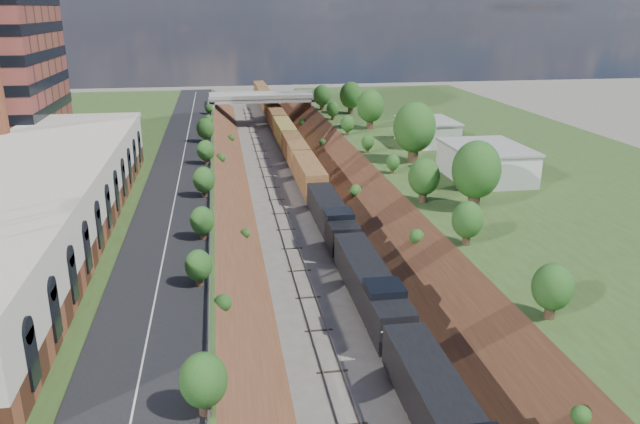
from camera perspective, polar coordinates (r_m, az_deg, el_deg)
platform_left at (r=87.78m, az=-24.04°, el=1.04°), size 44.00×180.00×5.00m
platform_right at (r=95.05m, az=18.03°, el=2.97°), size 44.00×180.00×5.00m
embankment_left at (r=85.47m, az=-9.46°, el=0.22°), size 10.00×180.00×10.00m
embankment_right at (r=88.02m, az=4.99°, el=0.94°), size 10.00×180.00×10.00m
rail_left_track at (r=85.76m, az=-3.85°, el=0.56°), size 1.58×180.00×0.18m
rail_right_track at (r=86.37m, az=-0.42°, el=0.73°), size 1.58×180.00×0.18m
road at (r=84.24m, az=-12.70°, el=3.34°), size 8.00×180.00×0.10m
guardrail at (r=83.76m, az=-9.93°, el=3.78°), size 0.10×171.00×0.70m
commercial_building at (r=64.48m, az=-25.03°, el=0.68°), size 14.30×62.30×7.00m
overpass at (r=145.30m, az=-5.29°, el=9.79°), size 24.50×8.30×7.40m
white_building_near at (r=82.93m, az=14.92°, el=4.33°), size 9.00×12.00×4.00m
white_building_far at (r=102.79m, az=9.74°, el=7.17°), size 8.00×10.00×3.60m
tree_right_large at (r=69.14m, az=14.10°, el=3.72°), size 5.25×5.25×7.61m
tree_left_crest at (r=45.59m, az=-10.68°, el=-6.76°), size 2.45×2.45×3.55m
freight_train at (r=114.18m, az=-2.73°, el=6.38°), size 3.10×174.54×4.63m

